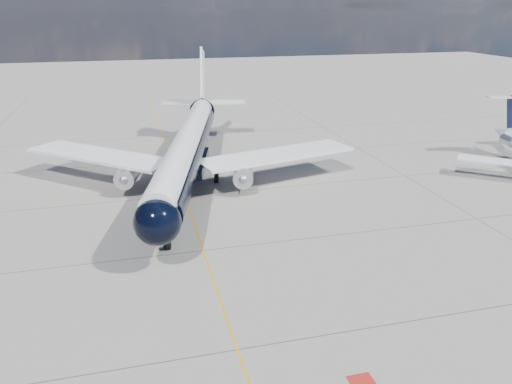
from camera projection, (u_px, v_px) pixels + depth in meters
The scene contains 4 objects.
ground at pixel (180, 182), 65.37m from camera, with size 320.00×320.00×0.00m, color gray.
taxiway_centerline at pixel (184, 196), 60.84m from camera, with size 0.16×160.00×0.01m, color orange.
red_marking at pixel (362, 383), 30.70m from camera, with size 1.60×1.60×0.01m, color maroon.
main_airliner at pixel (188, 146), 63.99m from camera, with size 42.65×52.73×15.43m.
Camera 1 is at (-5.70, -32.18, 21.82)m, focal length 35.00 mm.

